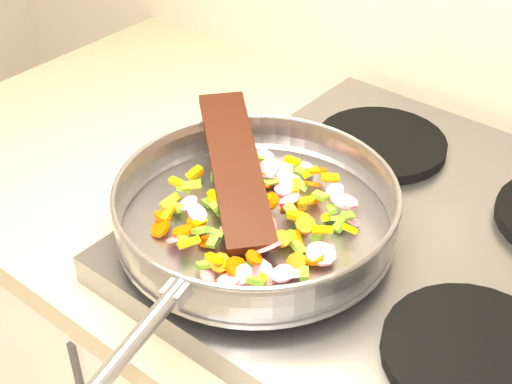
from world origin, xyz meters
The scene contains 7 objects.
cooktop centered at (-0.70, 1.67, 0.92)m, with size 0.60×0.60×0.04m, color #939399.
grate_fl centered at (-0.84, 1.52, 0.95)m, with size 0.19×0.19×0.02m, color black.
grate_fr centered at (-0.56, 1.52, 0.95)m, with size 0.19×0.19×0.02m, color black.
grate_bl centered at (-0.84, 1.81, 0.95)m, with size 0.19×0.19×0.02m, color black.
saute_pan centered at (-0.85, 1.53, 0.99)m, with size 0.38×0.55×0.06m.
vegetable_heap centered at (-0.85, 1.54, 0.98)m, with size 0.25×0.26×0.05m.
wooden_spatula centered at (-0.91, 1.56, 1.01)m, with size 0.26×0.06×0.01m, color black.
Camera 1 is at (-0.43, 1.01, 1.51)m, focal length 50.00 mm.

